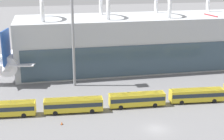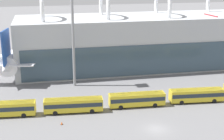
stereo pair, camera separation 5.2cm
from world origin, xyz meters
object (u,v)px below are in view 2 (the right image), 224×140
object	(u,v)px
airliner_at_gate_near	(23,52)
traffic_cone_0	(62,123)
airliner_at_gate_far	(185,40)
floodlight_mast	(73,23)
shuttle_bus_2	(73,104)
shuttle_bus_1	(5,108)
shuttle_bus_4	(196,95)
shuttle_bus_3	(137,99)

from	to	relation	value
airliner_at_gate_near	traffic_cone_0	size ratio (longest dim) A/B	68.48
airliner_at_gate_far	floodlight_mast	xyz separation A→B (m)	(-40.78, -23.53, 10.90)
shuttle_bus_2	floodlight_mast	bearing A→B (deg)	87.80
floodlight_mast	shuttle_bus_1	bearing A→B (deg)	-134.51
shuttle_bus_4	shuttle_bus_1	bearing A→B (deg)	-176.53
shuttle_bus_4	traffic_cone_0	size ratio (longest dim) A/B	21.32
shuttle_bus_2	floodlight_mast	size ratio (longest dim) A/B	0.49
shuttle_bus_1	shuttle_bus_3	size ratio (longest dim) A/B	1.00
traffic_cone_0	shuttle_bus_1	bearing A→B (deg)	150.50
shuttle_bus_3	shuttle_bus_4	size ratio (longest dim) A/B	1.00
shuttle_bus_3	floodlight_mast	size ratio (longest dim) A/B	0.49
airliner_at_gate_far	floodlight_mast	world-z (taller)	floodlight_mast
floodlight_mast	shuttle_bus_4	bearing A→B (deg)	-33.02
shuttle_bus_4	floodlight_mast	world-z (taller)	floodlight_mast
shuttle_bus_2	shuttle_bus_3	distance (m)	14.10
shuttle_bus_2	shuttle_bus_3	size ratio (longest dim) A/B	1.00
airliner_at_gate_far	shuttle_bus_3	size ratio (longest dim) A/B	3.00
shuttle_bus_4	traffic_cone_0	xyz separation A→B (m)	(-31.10, -5.62, -1.51)
airliner_at_gate_near	floodlight_mast	world-z (taller)	floodlight_mast
airliner_at_gate_far	traffic_cone_0	world-z (taller)	airliner_at_gate_far
shuttle_bus_1	traffic_cone_0	xyz separation A→B (m)	(11.20, -6.34, -1.51)
floodlight_mast	traffic_cone_0	xyz separation A→B (m)	(-4.86, -22.67, -16.08)
shuttle_bus_2	shuttle_bus_4	size ratio (longest dim) A/B	1.00
airliner_at_gate_near	shuttle_bus_4	bearing A→B (deg)	-120.13
shuttle_bus_4	floodlight_mast	distance (m)	34.52
airliner_at_gate_near	shuttle_bus_1	bearing A→B (deg)	-172.03
airliner_at_gate_near	shuttle_bus_1	world-z (taller)	airliner_at_gate_near
airliner_at_gate_near	traffic_cone_0	xyz separation A→B (m)	(8.83, -41.52, -4.72)
shuttle_bus_1	traffic_cone_0	size ratio (longest dim) A/B	21.32
shuttle_bus_4	shuttle_bus_2	bearing A→B (deg)	-175.43
airliner_at_gate_near	shuttle_bus_3	xyz separation A→B (m)	(25.83, -35.67, -3.21)
airliner_at_gate_near	shuttle_bus_2	size ratio (longest dim) A/B	3.21
shuttle_bus_4	airliner_at_gate_near	bearing A→B (deg)	142.49
shuttle_bus_2	traffic_cone_0	world-z (taller)	shuttle_bus_2
shuttle_bus_4	floodlight_mast	xyz separation A→B (m)	(-26.24, 17.05, 14.57)
shuttle_bus_3	shuttle_bus_1	bearing A→B (deg)	-178.35
shuttle_bus_1	shuttle_bus_4	world-z (taller)	same
shuttle_bus_2	shuttle_bus_3	xyz separation A→B (m)	(14.10, 0.29, 0.00)
airliner_at_gate_far	shuttle_bus_1	world-z (taller)	airliner_at_gate_far
shuttle_bus_3	traffic_cone_0	world-z (taller)	shuttle_bus_3
shuttle_bus_1	floodlight_mast	bearing A→B (deg)	50.06
airliner_at_gate_near	floodlight_mast	xyz separation A→B (m)	(13.69, -18.84, 11.36)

